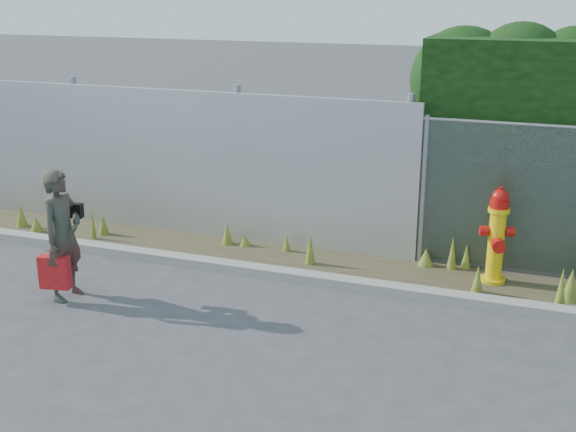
% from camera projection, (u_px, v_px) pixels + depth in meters
% --- Properties ---
extents(ground, '(80.00, 80.00, 0.00)m').
position_uv_depth(ground, '(269.00, 346.00, 7.66)').
color(ground, '#3E3E41').
rests_on(ground, ground).
extents(curb, '(16.00, 0.22, 0.12)m').
position_uv_depth(curb, '(321.00, 279.00, 9.25)').
color(curb, gray).
rests_on(curb, ground).
extents(weed_strip, '(16.00, 1.27, 0.54)m').
position_uv_depth(weed_strip, '(401.00, 267.00, 9.53)').
color(weed_strip, '#3F3824').
rests_on(weed_strip, ground).
extents(corrugated_fence, '(8.50, 0.21, 2.30)m').
position_uv_depth(corrugated_fence, '(144.00, 159.00, 11.07)').
color(corrugated_fence, '#B9BAC1').
rests_on(corrugated_fence, ground).
extents(fire_hydrant, '(0.43, 0.38, 1.28)m').
position_uv_depth(fire_hydrant, '(496.00, 237.00, 9.10)').
color(fire_hydrant, yellow).
rests_on(fire_hydrant, ground).
extents(woman, '(0.43, 0.61, 1.61)m').
position_uv_depth(woman, '(63.00, 235.00, 8.63)').
color(woman, '#0D563D').
rests_on(woman, ground).
extents(red_tote_bag, '(0.37, 0.14, 0.48)m').
position_uv_depth(red_tote_bag, '(55.00, 272.00, 8.62)').
color(red_tote_bag, maroon).
extents(black_shoulder_bag, '(0.24, 0.10, 0.18)m').
position_uv_depth(black_shoulder_bag, '(73.00, 210.00, 8.76)').
color(black_shoulder_bag, black).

